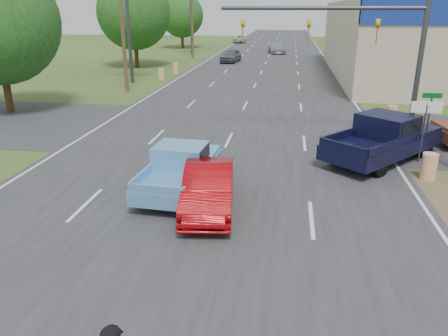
% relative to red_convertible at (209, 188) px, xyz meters
% --- Properties ---
extents(main_road, '(15.00, 180.00, 0.02)m').
position_rel_red_convertible_xyz_m(main_road, '(-0.40, 31.67, -0.70)').
color(main_road, '#2D2D30').
rests_on(main_road, ground).
extents(cross_road, '(120.00, 10.00, 0.02)m').
position_rel_red_convertible_xyz_m(cross_road, '(-0.40, 9.67, -0.70)').
color(cross_road, '#2D2D30').
rests_on(cross_road, ground).
extents(utility_pole_2, '(2.00, 0.28, 10.00)m').
position_rel_red_convertible_xyz_m(utility_pole_2, '(9.10, 22.67, 4.61)').
color(utility_pole_2, '#4C3823').
rests_on(utility_pole_2, ground).
extents(utility_pole_3, '(2.00, 0.28, 10.00)m').
position_rel_red_convertible_xyz_m(utility_pole_3, '(9.10, 40.67, 4.61)').
color(utility_pole_3, '#4C3823').
rests_on(utility_pole_3, ground).
extents(utility_pole_5, '(2.00, 0.28, 10.00)m').
position_rel_red_convertible_xyz_m(utility_pole_5, '(-9.90, 19.67, 4.61)').
color(utility_pole_5, '#4C3823').
rests_on(utility_pole_5, ground).
extents(utility_pole_6, '(2.00, 0.28, 10.00)m').
position_rel_red_convertible_xyz_m(utility_pole_6, '(-9.90, 43.67, 4.61)').
color(utility_pole_6, '#4C3823').
rests_on(utility_pole_6, ground).
extents(tree_1, '(7.56, 7.56, 9.36)m').
position_rel_red_convertible_xyz_m(tree_1, '(-13.90, 33.67, 4.86)').
color(tree_1, '#422D19').
rests_on(tree_1, ground).
extents(tree_2, '(6.72, 6.72, 8.32)m').
position_rel_red_convertible_xyz_m(tree_2, '(-14.60, 57.67, 4.24)').
color(tree_2, '#422D19').
rests_on(tree_2, ground).
extents(tree_5, '(7.98, 7.98, 9.88)m').
position_rel_red_convertible_xyz_m(tree_5, '(29.60, 86.67, 5.17)').
color(tree_5, '#422D19').
rests_on(tree_5, ground).
extents(tree_6, '(8.82, 8.82, 10.92)m').
position_rel_red_convertible_xyz_m(tree_6, '(-30.40, 86.67, 5.80)').
color(tree_6, '#422D19').
rests_on(tree_6, ground).
extents(barrel_0, '(0.56, 0.56, 1.00)m').
position_rel_red_convertible_xyz_m(barrel_0, '(7.60, 3.67, -0.21)').
color(barrel_0, orange).
rests_on(barrel_0, ground).
extents(barrel_1, '(0.56, 0.56, 1.00)m').
position_rel_red_convertible_xyz_m(barrel_1, '(8.00, 12.17, -0.21)').
color(barrel_1, orange).
rests_on(barrel_1, ground).
extents(barrel_2, '(0.56, 0.56, 1.00)m').
position_rel_red_convertible_xyz_m(barrel_2, '(-8.90, 25.67, -0.21)').
color(barrel_2, orange).
rests_on(barrel_2, ground).
extents(barrel_3, '(0.56, 0.56, 1.00)m').
position_rel_red_convertible_xyz_m(barrel_3, '(-8.60, 29.67, -0.21)').
color(barrel_3, orange).
rests_on(barrel_3, ground).
extents(lane_sign, '(1.20, 0.08, 2.52)m').
position_rel_red_convertible_xyz_m(lane_sign, '(7.80, 5.67, 1.19)').
color(lane_sign, '#3F3F44').
rests_on(lane_sign, ground).
extents(street_name_sign, '(0.80, 0.08, 2.61)m').
position_rel_red_convertible_xyz_m(street_name_sign, '(8.40, 7.17, 0.90)').
color(street_name_sign, '#3F3F44').
rests_on(street_name_sign, ground).
extents(signal_mast, '(9.12, 0.40, 7.00)m').
position_rel_red_convertible_xyz_m(signal_mast, '(5.42, 8.67, 4.09)').
color(signal_mast, '#3F3F44').
rests_on(signal_mast, ground).
extents(red_convertible, '(1.98, 4.45, 1.42)m').
position_rel_red_convertible_xyz_m(red_convertible, '(0.00, 0.00, 0.00)').
color(red_convertible, '#97070C').
rests_on(red_convertible, ground).
extents(blue_pickup, '(2.22, 4.96, 1.60)m').
position_rel_red_convertible_xyz_m(blue_pickup, '(-1.24, 1.51, 0.10)').
color(blue_pickup, black).
rests_on(blue_pickup, ground).
extents(navy_pickup, '(5.56, 5.87, 1.94)m').
position_rel_red_convertible_xyz_m(navy_pickup, '(6.40, 5.76, 0.27)').
color(navy_pickup, black).
rests_on(navy_pickup, ground).
extents(distant_car_grey, '(2.35, 4.66, 1.52)m').
position_rel_red_convertible_xyz_m(distant_car_grey, '(-4.51, 39.72, 0.05)').
color(distant_car_grey, '#57585C').
rests_on(distant_car_grey, ground).
extents(distant_car_silver, '(2.82, 5.41, 1.50)m').
position_rel_red_convertible_xyz_m(distant_car_silver, '(0.46, 51.66, 0.04)').
color(distant_car_silver, '#9E9FA3').
rests_on(distant_car_silver, ground).
extents(distant_car_white, '(2.32, 4.83, 1.33)m').
position_rel_red_convertible_xyz_m(distant_car_white, '(-6.90, 70.51, -0.05)').
color(distant_car_white, beige).
rests_on(distant_car_white, ground).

